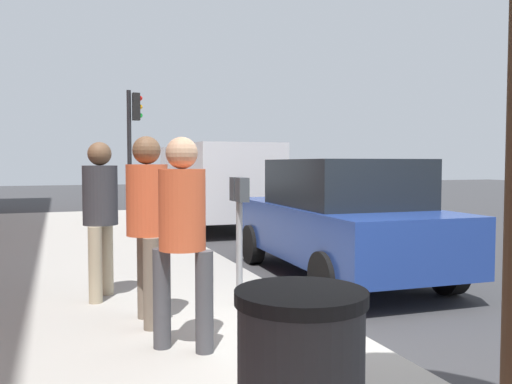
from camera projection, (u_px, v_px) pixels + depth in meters
ground_plane at (359, 348)px, 4.96m from camera, size 80.00×80.00×0.00m
parking_meter at (239, 214)px, 5.83m from camera, size 0.36×0.12×1.41m
pedestrian_at_meter at (147, 213)px, 5.18m from camera, size 0.55×0.40×1.82m
pedestrian_bystander at (182, 225)px, 4.43m from camera, size 0.39×0.46×1.78m
parking_officer at (100, 206)px, 6.14m from camera, size 0.51×0.39×1.81m
parked_sedan_near at (340, 218)px, 7.98m from camera, size 4.47×2.10×1.77m
parked_van_far at (215, 180)px, 14.18m from camera, size 5.22×2.16×2.18m
traffic_signal at (133, 133)px, 15.04m from camera, size 0.24×0.44×3.60m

